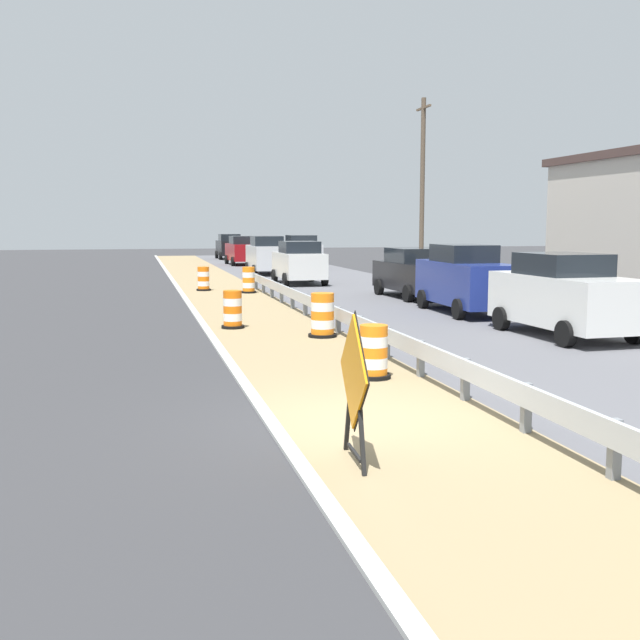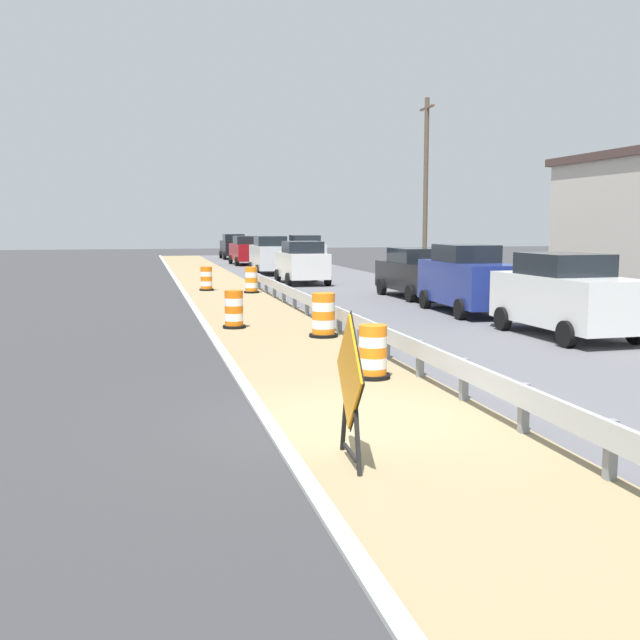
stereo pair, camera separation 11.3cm
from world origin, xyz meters
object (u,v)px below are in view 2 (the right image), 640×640
Objects in this scene: traffic_barrel_far at (206,280)px; utility_pole_mid at (426,187)px; traffic_barrel_farther at (251,281)px; car_lead_near_lane at (270,255)px; car_trailing_near_lane at (305,252)px; car_mid_far_lane at (467,279)px; car_distant_a at (418,273)px; traffic_barrel_mid at (234,311)px; car_trailing_far_lane at (246,250)px; traffic_barrel_close at (323,317)px; car_distant_b at (302,263)px; car_distant_c at (566,295)px; traffic_barrel_nearest at (373,354)px; warning_sign_diamond at (350,379)px; car_lead_far_lane at (233,247)px.

traffic_barrel_far is 0.11× the size of utility_pole_mid.
traffic_barrel_farther is 0.12× the size of utility_pole_mid.
car_lead_near_lane is 1.05× the size of car_trailing_near_lane.
car_mid_far_lane is 0.52× the size of utility_pole_mid.
traffic_barrel_mid is at bearing -50.92° from car_distant_a.
traffic_barrel_farther is at bearing -18.77° from car_trailing_near_lane.
car_trailing_near_lane is at bearing -178.57° from car_mid_far_lane.
car_distant_a is (0.33, 5.29, -0.13)m from car_mid_far_lane.
traffic_barrel_mid is 0.11× the size of utility_pole_mid.
traffic_barrel_far is 0.24× the size of car_trailing_far_lane.
traffic_barrel_farther is at bearing -122.31° from car_distant_a.
traffic_barrel_close is 0.26× the size of car_trailing_near_lane.
car_mid_far_lane is 31.04m from car_trailing_far_lane.
car_distant_b is 0.89× the size of car_distant_c.
traffic_barrel_nearest is 22.71m from car_distant_b.
traffic_barrel_farther reaches higher than traffic_barrel_mid.
car_trailing_far_lane is at bearing 82.83° from traffic_barrel_farther.
traffic_barrel_mid is 22.78m from car_lead_near_lane.
warning_sign_diamond is 0.40× the size of car_distant_c.
traffic_barrel_farther is at bearing 170.92° from car_trailing_far_lane.
car_mid_far_lane reaches higher than traffic_barrel_mid.
car_trailing_near_lane is 0.99× the size of car_trailing_far_lane.
car_distant_c reaches higher than traffic_barrel_farther.
car_distant_b is (3.08, 4.25, 0.53)m from traffic_barrel_farther.
car_trailing_near_lane reaches higher than car_lead_far_lane.
car_lead_far_lane reaches higher than traffic_barrel_far.
car_lead_far_lane is 35.00m from car_distant_a.
warning_sign_diamond is 54.54m from car_lead_far_lane.
car_trailing_near_lane is 0.94× the size of car_distant_c.
car_distant_a is (0.26, -19.85, -0.11)m from car_trailing_near_lane.
car_trailing_near_lane reaches higher than traffic_barrel_close.
traffic_barrel_far is 0.24× the size of car_lead_far_lane.
utility_pole_mid is at bearing -165.17° from car_lead_far_lane.
warning_sign_diamond reaches higher than traffic_barrel_mid.
traffic_barrel_close is 1.09× the size of traffic_barrel_far.
car_lead_near_lane is (2.73, 24.45, 0.58)m from traffic_barrel_close.
car_lead_near_lane is at bearing 83.62° from traffic_barrel_close.
car_lead_far_lane is (5.12, 54.30, -0.00)m from warning_sign_diamond.
car_distant_c reaches higher than traffic_barrel_far.
warning_sign_diamond is 11.95m from car_distant_c.
car_trailing_near_lane is at bearing 70.28° from traffic_barrel_farther.
car_distant_a is (6.43, 14.66, 0.52)m from traffic_barrel_nearest.
traffic_barrel_farther is at bearing -91.52° from warning_sign_diamond.
traffic_barrel_nearest is 0.22× the size of car_distant_c.
traffic_barrel_nearest is 18.20m from traffic_barrel_farther.
car_distant_c is (6.05, -1.40, 0.56)m from traffic_barrel_close.
traffic_barrel_mid is at bearing 172.81° from car_lead_far_lane.
traffic_barrel_farther is at bearing 88.97° from traffic_barrel_nearest.
car_distant_c is at bearing -100.98° from utility_pole_mid.
car_trailing_far_lane is (3.10, 40.26, 0.56)m from traffic_barrel_nearest.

